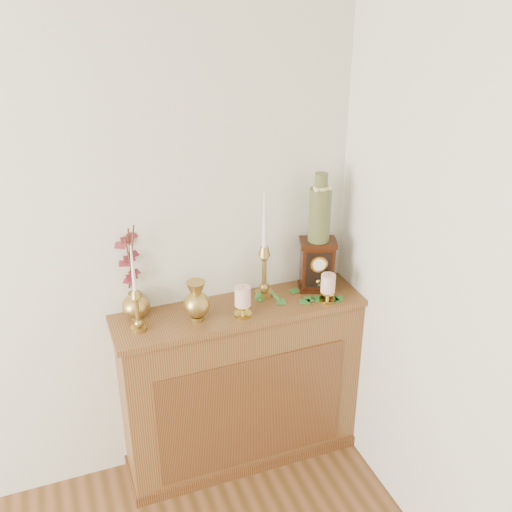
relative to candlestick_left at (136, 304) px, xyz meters
name	(u,v)px	position (x,y,z in m)	size (l,w,h in m)	color
console_shelf	(242,389)	(0.50, 0.03, -0.63)	(1.24, 0.34, 0.93)	brown
candlestick_left	(136,304)	(0.00, 0.00, 0.00)	(0.07, 0.07, 0.42)	#A68942
candlestick_center	(264,263)	(0.64, 0.09, 0.04)	(0.09, 0.09, 0.54)	#A68942
bud_vase	(197,302)	(0.27, -0.01, -0.04)	(0.12, 0.12, 0.20)	#A68942
ginger_jar	(131,273)	(0.01, 0.15, 0.08)	(0.20, 0.21, 0.48)	#A68942
pillar_candle_left	(243,300)	(0.48, -0.05, -0.05)	(0.08, 0.08, 0.16)	gold
pillar_candle_right	(328,287)	(0.91, -0.07, -0.06)	(0.08, 0.08, 0.15)	gold
ivy_garland	(297,296)	(0.78, 0.00, -0.12)	(0.46, 0.19, 0.09)	#2B6727
mantel_clock	(317,265)	(0.91, 0.07, -0.01)	(0.21, 0.17, 0.27)	black
ceramic_vase	(320,211)	(0.91, 0.07, 0.28)	(0.11, 0.11, 0.34)	#1B3625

